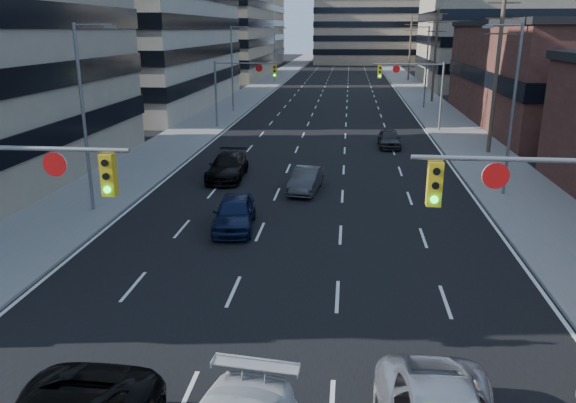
# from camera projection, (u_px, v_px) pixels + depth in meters

# --- Properties ---
(road_surface) EXTENTS (18.00, 300.00, 0.02)m
(road_surface) POSITION_uv_depth(u_px,v_px,m) (341.00, 67.00, 131.38)
(road_surface) COLOR black
(road_surface) RESTS_ON ground
(sidewalk_left) EXTENTS (5.00, 300.00, 0.15)m
(sidewalk_left) POSITION_uv_depth(u_px,v_px,m) (292.00, 67.00, 132.53)
(sidewalk_left) COLOR slate
(sidewalk_left) RESTS_ON ground
(sidewalk_right) EXTENTS (5.00, 300.00, 0.15)m
(sidewalk_right) POSITION_uv_depth(u_px,v_px,m) (391.00, 68.00, 130.20)
(sidewalk_right) COLOR slate
(sidewalk_right) RESTS_ON ground
(office_left_far) EXTENTS (20.00, 30.00, 16.00)m
(office_left_far) POSITION_uv_depth(u_px,v_px,m) (209.00, 33.00, 102.96)
(office_left_far) COLOR gray
(office_left_far) RESTS_ON ground
(office_right_far) EXTENTS (22.00, 28.00, 14.00)m
(office_right_far) POSITION_uv_depth(u_px,v_px,m) (500.00, 40.00, 86.88)
(office_right_far) COLOR gray
(office_right_far) RESTS_ON ground
(bg_block_left) EXTENTS (24.00, 24.00, 20.00)m
(bg_block_left) POSITION_uv_depth(u_px,v_px,m) (231.00, 23.00, 140.78)
(bg_block_left) COLOR #ADA089
(bg_block_left) RESTS_ON ground
(bg_block_right) EXTENTS (22.00, 22.00, 12.00)m
(bg_block_right) POSITION_uv_depth(u_px,v_px,m) (484.00, 41.00, 126.36)
(bg_block_right) COLOR gray
(bg_block_right) RESTS_ON ground
(signal_near_right) EXTENTS (6.59, 0.33, 6.00)m
(signal_near_right) POSITION_uv_depth(u_px,v_px,m) (575.00, 221.00, 13.45)
(signal_near_right) COLOR slate
(signal_near_right) RESTS_ON ground
(signal_far_left) EXTENTS (6.09, 0.33, 6.00)m
(signal_far_left) POSITION_uv_depth(u_px,v_px,m) (241.00, 80.00, 50.14)
(signal_far_left) COLOR slate
(signal_far_left) RESTS_ON ground
(signal_far_right) EXTENTS (6.09, 0.33, 6.00)m
(signal_far_right) POSITION_uv_depth(u_px,v_px,m) (415.00, 82.00, 48.58)
(signal_far_right) COLOR slate
(signal_far_right) RESTS_ON ground
(utility_pole_block) EXTENTS (2.20, 0.28, 11.00)m
(utility_pole_block) POSITION_uv_depth(u_px,v_px,m) (497.00, 73.00, 39.14)
(utility_pole_block) COLOR #4C3D2D
(utility_pole_block) RESTS_ON ground
(utility_pole_midblock) EXTENTS (2.20, 0.28, 11.00)m
(utility_pole_midblock) POSITION_uv_depth(u_px,v_px,m) (435.00, 54.00, 67.64)
(utility_pole_midblock) COLOR #4C3D2D
(utility_pole_midblock) RESTS_ON ground
(utility_pole_distant) EXTENTS (2.20, 0.28, 11.00)m
(utility_pole_distant) POSITION_uv_depth(u_px,v_px,m) (410.00, 47.00, 96.14)
(utility_pole_distant) COLOR #4C3D2D
(utility_pole_distant) RESTS_ON ground
(streetlight_left_near) EXTENTS (2.03, 0.22, 9.00)m
(streetlight_left_near) POSITION_uv_depth(u_px,v_px,m) (86.00, 110.00, 26.44)
(streetlight_left_near) COLOR slate
(streetlight_left_near) RESTS_ON ground
(streetlight_left_mid) EXTENTS (2.03, 0.22, 9.00)m
(streetlight_left_mid) POSITION_uv_depth(u_px,v_px,m) (233.00, 65.00, 59.70)
(streetlight_left_mid) COLOR slate
(streetlight_left_mid) RESTS_ON ground
(streetlight_left_far) EXTENTS (2.03, 0.22, 9.00)m
(streetlight_left_far) POSITION_uv_depth(u_px,v_px,m) (275.00, 52.00, 92.95)
(streetlight_left_far) COLOR slate
(streetlight_left_far) RESTS_ON ground
(streetlight_right_near) EXTENTS (2.03, 0.22, 9.00)m
(streetlight_right_near) POSITION_uv_depth(u_px,v_px,m) (510.00, 103.00, 29.09)
(streetlight_right_near) COLOR slate
(streetlight_right_near) RESTS_ON ground
(streetlight_right_far) EXTENTS (2.03, 0.22, 9.00)m
(streetlight_right_far) POSITION_uv_depth(u_px,v_px,m) (425.00, 63.00, 62.34)
(streetlight_right_far) COLOR slate
(streetlight_right_far) RESTS_ON ground
(sedan_blue) EXTENTS (2.17, 4.52, 1.49)m
(sedan_blue) POSITION_uv_depth(u_px,v_px,m) (234.00, 213.00, 25.44)
(sedan_blue) COLOR #0D1636
(sedan_blue) RESTS_ON ground
(sedan_grey_center) EXTENTS (1.88, 4.15, 1.32)m
(sedan_grey_center) POSITION_uv_depth(u_px,v_px,m) (306.00, 180.00, 31.27)
(sedan_grey_center) COLOR #353538
(sedan_grey_center) RESTS_ON ground
(sedan_black_far) EXTENTS (2.22, 5.15, 1.48)m
(sedan_black_far) POSITION_uv_depth(u_px,v_px,m) (227.00, 167.00, 33.94)
(sedan_black_far) COLOR black
(sedan_black_far) RESTS_ON ground
(sedan_grey_right) EXTENTS (1.66, 4.02, 1.36)m
(sedan_grey_right) POSITION_uv_depth(u_px,v_px,m) (389.00, 138.00, 42.95)
(sedan_grey_right) COLOR #2B2C2E
(sedan_grey_right) RESTS_ON ground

